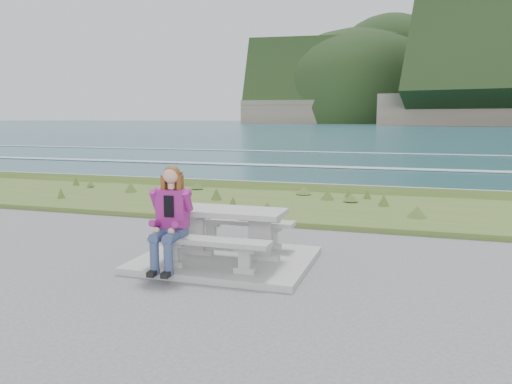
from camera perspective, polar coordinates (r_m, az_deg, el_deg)
concrete_slab at (r=7.80m, az=-3.42°, el=-7.74°), size 2.60×2.10×0.10m
picnic_table at (r=7.65m, az=-3.46°, el=-3.17°), size 1.80×0.75×0.75m
bench_landward at (r=7.07m, az=-5.48°, el=-6.11°), size 1.80×0.35×0.45m
bench_seaward at (r=8.34m, az=-1.72°, el=-3.83°), size 1.80×0.35×0.45m
grass_verge at (r=12.49m, az=4.78°, el=-1.85°), size 160.00×4.50×0.22m
shore_drop at (r=15.29m, az=7.18°, el=0.01°), size 160.00×0.80×2.20m
ocean at (r=32.44m, az=12.60°, el=1.20°), size 1600.00×1600.00×0.09m
seated_woman at (r=7.13m, az=-9.95°, el=-4.52°), size 0.46×0.76×1.46m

